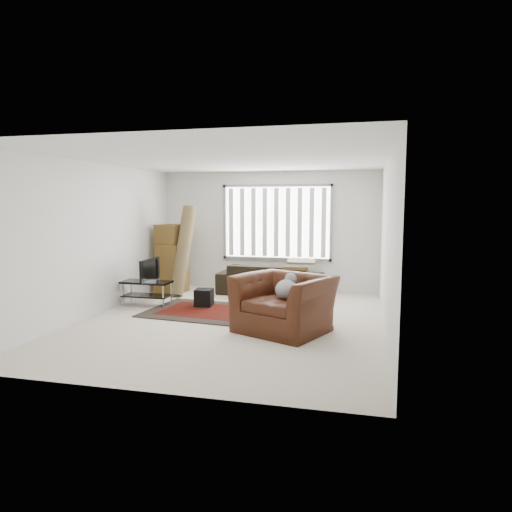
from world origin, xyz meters
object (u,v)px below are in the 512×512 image
at_px(side_chair, 293,291).
at_px(tv_stand, 147,288).
at_px(armchair, 284,299).
at_px(moving_boxes, 171,261).
at_px(sofa, 270,274).

bearing_deg(side_chair, tv_stand, 175.73).
height_order(tv_stand, side_chair, side_chair).
bearing_deg(armchair, moving_boxes, 163.99).
bearing_deg(side_chair, moving_boxes, 152.96).
distance_m(tv_stand, armchair, 3.14).
bearing_deg(moving_boxes, sofa, 7.99).
xyz_separation_m(sofa, side_chair, (0.82, -2.03, 0.05)).
distance_m(sofa, side_chair, 2.19).
relative_size(side_chair, armchair, 0.52).
bearing_deg(tv_stand, moving_boxes, 93.90).
bearing_deg(side_chair, armchair, -88.73).
bearing_deg(tv_stand, side_chair, -6.78).
height_order(tv_stand, armchair, armchair).
relative_size(sofa, armchair, 1.33).
bearing_deg(sofa, moving_boxes, 8.34).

